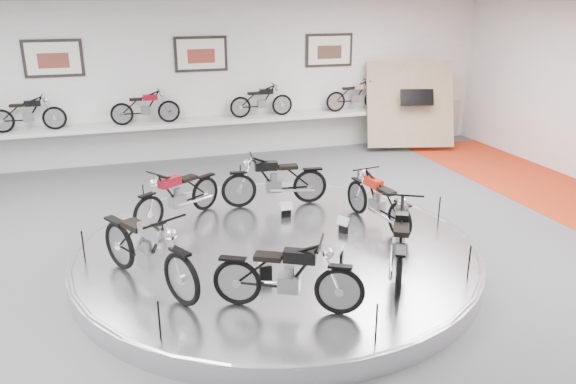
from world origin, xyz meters
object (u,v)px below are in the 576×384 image
object	(u,v)px
shelf	(206,122)
bike_d	(148,249)
bike_c	(178,194)
display_platform	(277,253)
bike_b	(275,180)
bike_e	(288,275)
bike_a	(378,200)
bike_f	(400,239)

from	to	relation	value
shelf	bike_d	distance (m)	7.44
shelf	bike_c	distance (m)	5.05
display_platform	bike_c	size ratio (longest dim) A/B	3.88
shelf	bike_d	world-z (taller)	bike_d
bike_b	bike_e	distance (m)	3.81
bike_a	bike_d	size ratio (longest dim) A/B	0.85
bike_a	bike_e	world-z (taller)	bike_e
display_platform	bike_a	xyz separation A→B (m)	(1.89, 0.25, 0.62)
bike_b	bike_e	size ratio (longest dim) A/B	1.04
bike_b	bike_e	bearing A→B (deg)	83.07
bike_a	bike_f	xyz separation A→B (m)	(-0.50, -1.71, 0.06)
bike_b	bike_d	bearing A→B (deg)	51.88
bike_b	bike_f	distance (m)	3.34
bike_c	bike_d	bearing A→B (deg)	38.90
bike_a	bike_e	distance (m)	3.20
bike_a	bike_d	world-z (taller)	bike_d
bike_c	shelf	bearing A→B (deg)	-140.04
bike_d	display_platform	bearing A→B (deg)	81.32
bike_e	bike_b	bearing A→B (deg)	103.74
display_platform	bike_c	xyz separation A→B (m)	(-1.36, 1.54, 0.64)
shelf	bike_a	world-z (taller)	bike_a
bike_b	bike_e	xyz separation A→B (m)	(-0.93, -3.69, -0.02)
bike_c	bike_e	world-z (taller)	same
display_platform	bike_c	distance (m)	2.15
display_platform	bike_f	distance (m)	2.12
bike_f	shelf	bearing A→B (deg)	39.11
bike_d	bike_b	bearing A→B (deg)	105.88
bike_d	bike_f	bearing A→B (deg)	49.64
bike_a	bike_e	size ratio (longest dim) A/B	0.97
display_platform	shelf	size ratio (longest dim) A/B	0.58
shelf	bike_e	size ratio (longest dim) A/B	6.67
bike_b	bike_e	world-z (taller)	bike_b
bike_c	bike_d	xyz separation A→B (m)	(-0.69, -2.29, 0.07)
display_platform	bike_d	xyz separation A→B (m)	(-2.05, -0.75, 0.70)
display_platform	bike_f	world-z (taller)	bike_f
display_platform	bike_a	size ratio (longest dim) A/B	4.00
bike_d	bike_f	world-z (taller)	bike_d
bike_c	bike_d	distance (m)	2.40
bike_f	bike_c	bearing A→B (deg)	71.66
bike_f	bike_d	bearing A→B (deg)	107.56
bike_a	bike_b	xyz separation A→B (m)	(-1.40, 1.51, 0.03)
bike_c	bike_e	distance (m)	3.59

